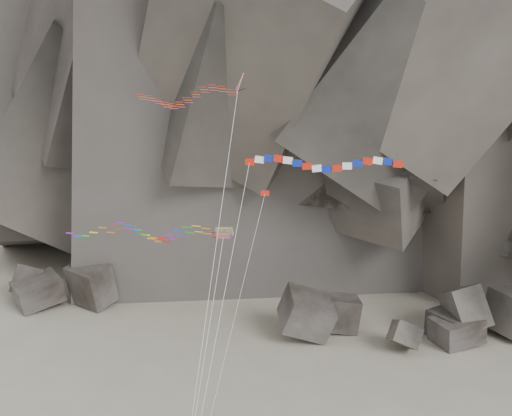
% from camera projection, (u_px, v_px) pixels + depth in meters
% --- Properties ---
extents(boulder_field, '(83.97, 15.20, 7.35)m').
position_uv_depth(boulder_field, '(349.00, 317.00, 78.03)').
color(boulder_field, '#47423F').
rests_on(boulder_field, ground).
extents(delta_kite, '(9.86, 17.12, 30.62)m').
position_uv_depth(delta_kite, '(181.00, 96.00, 48.86)').
color(delta_kite, red).
rests_on(delta_kite, ground).
extents(banner_kite, '(12.06, 16.68, 24.66)m').
position_uv_depth(banner_kite, '(321.00, 165.00, 46.41)').
color(banner_kite, red).
rests_on(banner_kite, ground).
extents(parafoil_kite, '(14.25, 13.81, 19.58)m').
position_uv_depth(parafoil_kite, '(138.00, 231.00, 48.84)').
color(parafoil_kite, yellow).
rests_on(parafoil_kite, ground).
extents(pennant_kite, '(3.19, 12.62, 22.57)m').
position_uv_depth(pennant_kite, '(246.00, 271.00, 43.36)').
color(pennant_kite, red).
rests_on(pennant_kite, ground).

